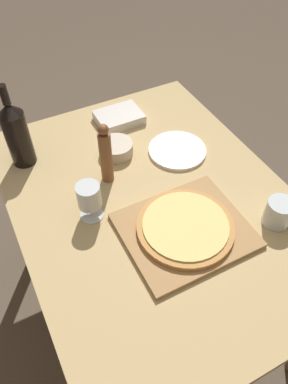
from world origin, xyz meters
The scene contains 11 objects.
ground_plane centered at (0.00, 0.00, 0.00)m, with size 12.00×12.00×0.00m, color brown.
dining_table centered at (0.00, 0.00, 0.66)m, with size 0.93×1.26×0.77m.
cutting_board centered at (0.03, -0.17, 0.77)m, with size 0.40×0.34×0.02m.
pizza centered at (0.03, -0.17, 0.80)m, with size 0.31×0.31×0.02m.
wine_bottle centered at (-0.35, 0.40, 0.90)m, with size 0.09×0.09×0.33m.
pepper_mill centered at (-0.10, 0.17, 0.88)m, with size 0.04×0.04×0.25m.
wine_glass centered at (-0.22, 0.04, 0.86)m, with size 0.08×0.08×0.14m.
small_bowl centered at (-0.01, 0.28, 0.79)m, with size 0.13×0.13×0.05m.
drinking_tumbler centered at (0.31, -0.27, 0.81)m, with size 0.09×0.09×0.09m.
dinner_plate centered at (0.20, 0.18, 0.77)m, with size 0.23×0.23×0.01m.
food_container centered at (0.08, 0.46, 0.79)m, with size 0.19×0.14×0.04m.
Camera 1 is at (-0.42, -0.75, 1.76)m, focal length 35.00 mm.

